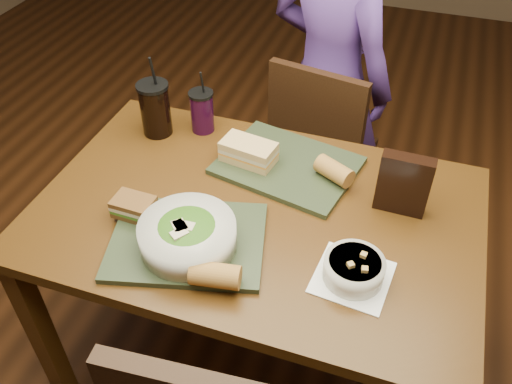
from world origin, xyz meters
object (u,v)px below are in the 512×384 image
chair_far (317,147)px  soup_bowl (354,269)px  sandwich_near (134,207)px  salad_bowl (187,234)px  tray_far (287,166)px  cup_cola (155,109)px  tray_near (188,241)px  diner (328,79)px  chip_bag (404,184)px  sandwich_far (249,152)px  baguette_far (334,171)px  dining_table (256,231)px  baguette_near (215,275)px  cup_berry (202,111)px

chair_far → soup_bowl: size_ratio=4.33×
sandwich_near → salad_bowl: bearing=-17.9°
tray_far → cup_cola: cup_cola is taller
salad_bowl → tray_near: bearing=124.6°
diner → sandwich_near: size_ratio=12.79×
diner → chip_bag: bearing=141.7°
soup_bowl → sandwich_far: bearing=138.9°
soup_bowl → baguette_far: 0.38m
soup_bowl → chip_bag: chip_bag is taller
dining_table → sandwich_near: sandwich_near is taller
cup_cola → chair_far: bearing=41.7°
chair_far → sandwich_near: (-0.35, -0.84, 0.30)m
baguette_near → chair_far: bearing=88.1°
tray_near → salad_bowl: salad_bowl is taller
tray_far → cup_cola: size_ratio=1.44×
soup_bowl → salad_bowl: bearing=-174.0°
sandwich_near → baguette_near: (0.32, -0.16, 0.00)m
tray_near → cup_berry: cup_berry is taller
soup_bowl → baguette_far: (-0.13, 0.36, 0.01)m
tray_far → sandwich_far: 0.13m
baguette_far → cup_cola: (-0.64, 0.07, 0.05)m
cup_berry → sandwich_far: bearing=-32.1°
chair_far → soup_bowl: chair_far is taller
tray_near → baguette_near: size_ratio=3.32×
sandwich_near → cup_berry: (0.01, 0.48, 0.03)m
sandwich_near → cup_cola: size_ratio=0.41×
dining_table → sandwich_near: 0.38m
tray_far → soup_bowl: bearing=-53.1°
salad_bowl → cup_cola: bearing=124.8°
chip_bag → sandwich_near: bearing=-157.2°
tray_near → tray_far: size_ratio=1.00×
tray_near → salad_bowl: (0.01, -0.02, 0.05)m
sandwich_near → dining_table: bearing=24.8°
baguette_near → cup_berry: size_ratio=0.55×
chair_far → baguette_near: (-0.03, -1.01, 0.30)m
tray_near → chip_bag: 0.63m
cup_berry → chip_bag: 0.73m
chair_far → chip_bag: chip_bag is taller
sandwich_far → baguette_near: (0.09, -0.50, -0.00)m
soup_bowl → baguette_near: bearing=-155.9°
tray_far → tray_near: bearing=-112.1°
dining_table → baguette_far: baguette_far is taller
sandwich_near → baguette_near: size_ratio=0.94×
tray_near → baguette_near: bearing=-41.6°
diner → salad_bowl: bearing=104.3°
tray_far → cup_berry: 0.37m
chair_far → diner: 0.28m
salad_bowl → diner: bearing=81.5°
soup_bowl → chip_bag: (0.08, 0.30, 0.06)m
cup_cola → chip_bag: size_ratio=1.52×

